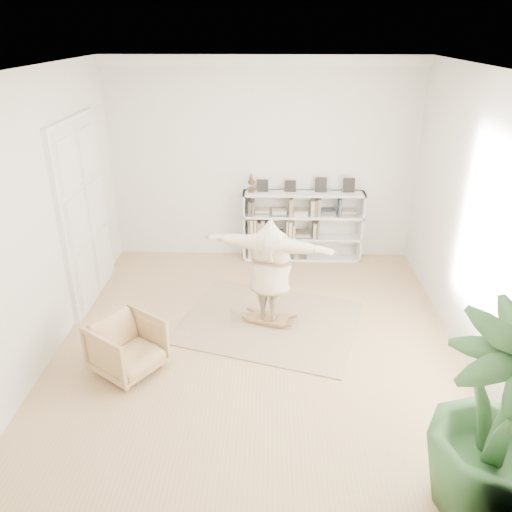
{
  "coord_description": "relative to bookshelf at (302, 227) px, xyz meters",
  "views": [
    {
      "loc": [
        0.13,
        -5.81,
        4.04
      ],
      "look_at": [
        -0.05,
        0.4,
        1.15
      ],
      "focal_mm": 35.0,
      "sensor_mm": 36.0,
      "label": 1
    }
  ],
  "objects": [
    {
      "name": "person",
      "position": [
        -0.59,
        -2.3,
        0.28
      ],
      "size": [
        1.98,
        1.05,
        1.56
      ],
      "primitive_type": "imported",
      "rotation": [
        0.0,
        0.0,
        2.85
      ],
      "color": "beige",
      "rests_on": "rocker_board"
    },
    {
      "name": "houseplant",
      "position": [
        1.34,
        -5.37,
        0.37
      ],
      "size": [
        1.14,
        1.14,
        2.02
      ],
      "primitive_type": "imported",
      "rotation": [
        0.0,
        0.0,
        -0.01
      ],
      "color": "#2D572B",
      "rests_on": "floor"
    },
    {
      "name": "floor",
      "position": [
        -0.74,
        -2.82,
        -0.64
      ],
      "size": [
        6.0,
        6.0,
        0.0
      ],
      "primitive_type": "plane",
      "color": "tan",
      "rests_on": "ground"
    },
    {
      "name": "room_shell",
      "position": [
        -0.74,
        0.12,
        2.87
      ],
      "size": [
        6.0,
        6.0,
        6.0
      ],
      "color": "silver",
      "rests_on": "floor"
    },
    {
      "name": "bookshelf",
      "position": [
        0.0,
        0.0,
        0.0
      ],
      "size": [
        2.2,
        0.35,
        1.64
      ],
      "color": "silver",
      "rests_on": "floor"
    },
    {
      "name": "rug",
      "position": [
        -0.59,
        -2.3,
        -0.63
      ],
      "size": [
        2.97,
        2.64,
        0.02
      ],
      "primitive_type": "cube",
      "rotation": [
        0.0,
        0.0,
        -0.29
      ],
      "color": "tan",
      "rests_on": "floor"
    },
    {
      "name": "doors",
      "position": [
        -3.45,
        -1.52,
        0.76
      ],
      "size": [
        0.09,
        1.78,
        2.92
      ],
      "color": "white",
      "rests_on": "floor"
    },
    {
      "name": "rocker_board",
      "position": [
        -0.59,
        -2.3,
        -0.56
      ],
      "size": [
        0.61,
        0.46,
        0.11
      ],
      "rotation": [
        0.0,
        0.0,
        -0.29
      ],
      "color": "brown",
      "rests_on": "rug"
    },
    {
      "name": "armchair",
      "position": [
        -2.39,
        -3.46,
        -0.28
      ],
      "size": [
        1.08,
        1.08,
        0.72
      ],
      "primitive_type": "imported",
      "rotation": [
        0.0,
        0.0,
        0.96
      ],
      "color": "tan",
      "rests_on": "floor"
    }
  ]
}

